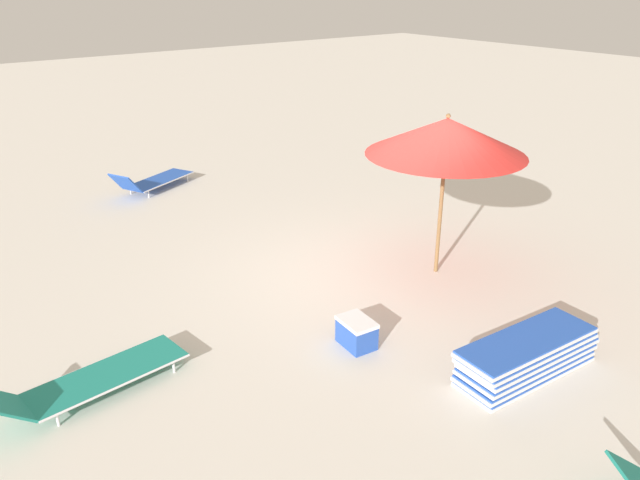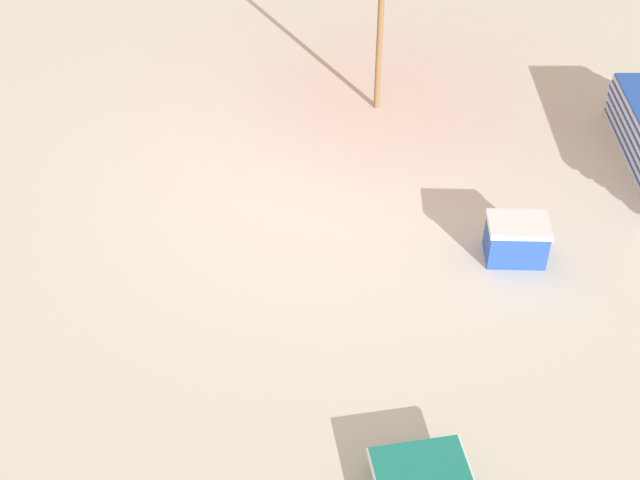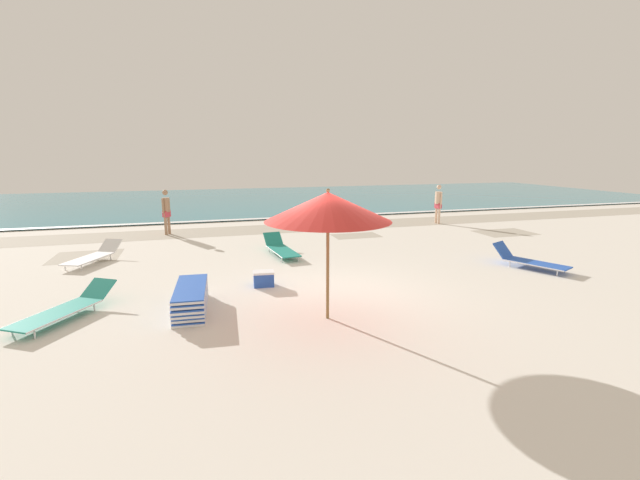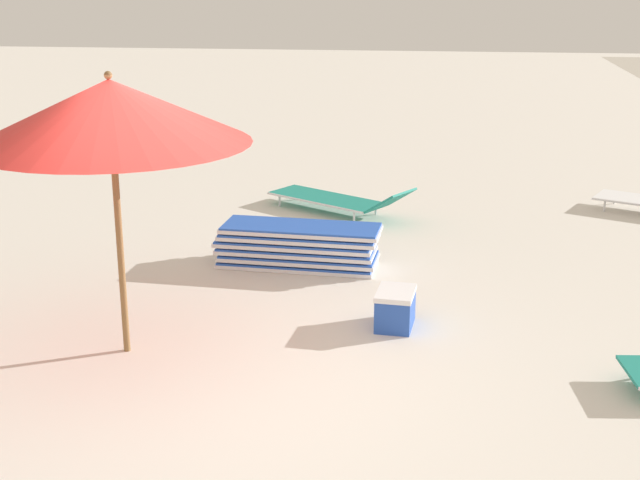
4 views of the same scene
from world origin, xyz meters
name	(u,v)px [view 4 (image 4 of 4)]	position (x,y,z in m)	size (l,w,h in m)	color
ground_plane	(212,386)	(0.00, 0.01, -0.08)	(60.00, 60.00, 0.16)	silver
beach_umbrella	(111,112)	(-0.46, -0.90, 2.19)	(2.39, 2.39, 2.53)	olive
lounger_stack	(298,246)	(-3.01, 0.31, 0.25)	(0.74, 1.95, 0.49)	blue
sun_lounger_near_water_right	(340,199)	(-5.36, 0.57, 0.21)	(1.68, 2.19, 0.49)	#1E8475
cooler_box	(395,308)	(-1.32, 1.51, 0.19)	(0.53, 0.40, 0.37)	blue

